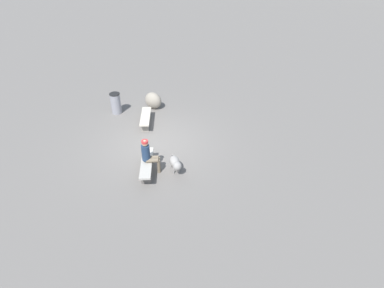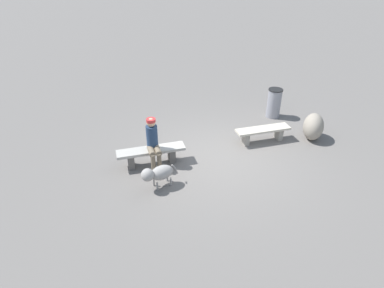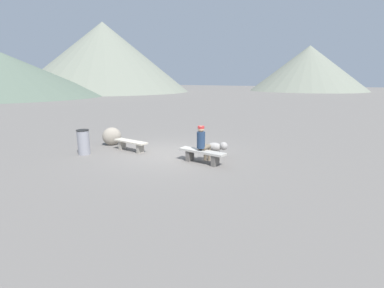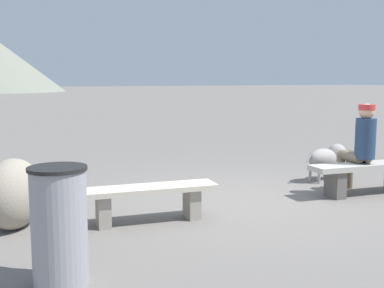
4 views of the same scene
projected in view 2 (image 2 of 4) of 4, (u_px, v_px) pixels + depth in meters
ground at (218, 158)px, 8.64m from camera, size 210.00×210.00×0.06m
bench_left at (263, 132)px, 9.22m from camera, size 1.64×0.59×0.42m
bench_right at (151, 153)px, 8.21m from camera, size 1.78×0.60×0.46m
seated_person at (153, 141)px, 7.92m from camera, size 0.35×0.62×1.31m
dog at (158, 173)px, 7.35m from camera, size 0.88×0.41×0.59m
trash_bin at (274, 103)px, 10.54m from camera, size 0.47×0.47×0.97m
boulder at (313, 127)px, 9.31m from camera, size 0.96×1.00×0.79m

